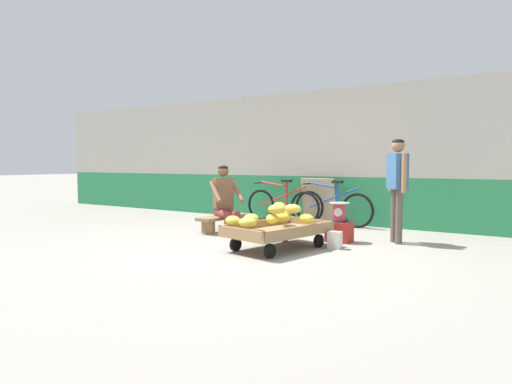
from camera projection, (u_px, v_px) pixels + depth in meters
ground_plane at (238, 251)px, 5.90m from camera, size 80.00×80.00×0.00m
back_wall at (336, 157)px, 8.62m from camera, size 16.00×0.30×2.61m
banana_cart at (278, 232)px, 6.03m from camera, size 1.12×1.58×0.36m
banana_pile at (273, 215)px, 6.03m from camera, size 1.01×1.27×0.26m
low_bench at (223, 220)px, 7.64m from camera, size 0.38×1.12×0.27m
vendor_seated at (225, 199)px, 7.54m from camera, size 0.74×0.66×1.14m
plastic_crate at (339, 232)px, 6.59m from camera, size 0.36×0.28×0.30m
weighing_scale at (339, 212)px, 6.57m from camera, size 0.30×0.30×0.29m
bicycle_near_left at (282, 205)px, 8.74m from camera, size 1.66×0.48×0.86m
bicycle_far_left at (332, 207)px, 8.31m from camera, size 1.66×0.48×0.86m
sign_board at (319, 201)px, 8.65m from camera, size 0.70×0.20×0.89m
customer_adult at (397, 179)px, 6.45m from camera, size 0.36×0.39×1.53m
shopping_bag at (335, 240)px, 6.07m from camera, size 0.18×0.12×0.24m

